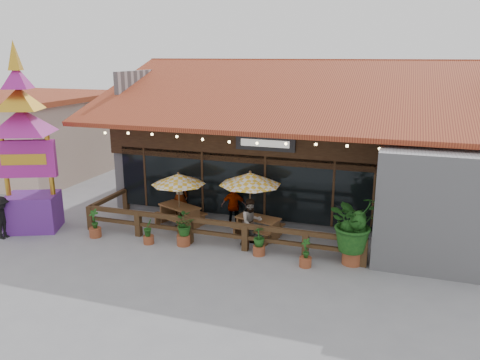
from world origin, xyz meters
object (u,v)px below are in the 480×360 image
(umbrella_left, at_px, (178,179))
(thai_sign_tower, at_px, (23,126))
(picnic_table_left, at_px, (180,212))
(picnic_table_right, at_px, (258,224))
(umbrella_right, at_px, (250,179))
(tropical_plant, at_px, (354,224))
(pedestrian, at_px, (2,218))

(umbrella_left, xyz_separation_m, thai_sign_tower, (-5.01, -1.91, 1.97))
(umbrella_left, height_order, picnic_table_left, umbrella_left)
(thai_sign_tower, bearing_deg, umbrella_left, 20.90)
(umbrella_left, bearing_deg, picnic_table_right, 0.19)
(umbrella_right, height_order, picnic_table_left, umbrella_right)
(umbrella_left, relative_size, picnic_table_right, 1.48)
(umbrella_left, bearing_deg, umbrella_right, 3.83)
(thai_sign_tower, bearing_deg, umbrella_right, 15.20)
(picnic_table_left, xyz_separation_m, thai_sign_tower, (-4.91, -2.12, 3.32))
(picnic_table_left, height_order, picnic_table_right, picnic_table_left)
(picnic_table_right, relative_size, thai_sign_tower, 0.25)
(tropical_plant, distance_m, pedestrian, 11.99)
(tropical_plant, bearing_deg, thai_sign_tower, -176.38)
(umbrella_right, bearing_deg, umbrella_left, -176.17)
(thai_sign_tower, height_order, pedestrian, thai_sign_tower)
(umbrella_right, xyz_separation_m, picnic_table_right, (0.36, -0.17, -1.56))
(umbrella_right, xyz_separation_m, picnic_table_left, (-2.79, 0.03, -1.54))
(tropical_plant, bearing_deg, pedestrian, -171.52)
(picnic_table_left, distance_m, thai_sign_tower, 6.30)
(umbrella_right, bearing_deg, thai_sign_tower, -164.80)
(picnic_table_left, distance_m, pedestrian, 6.19)
(umbrella_right, relative_size, picnic_table_left, 1.40)
(umbrella_right, distance_m, tropical_plant, 4.06)
(picnic_table_left, distance_m, picnic_table_right, 3.15)
(umbrella_left, xyz_separation_m, picnic_table_left, (-0.10, 0.21, -1.34))
(tropical_plant, bearing_deg, umbrella_right, 159.93)
(picnic_table_left, relative_size, thai_sign_tower, 0.28)
(umbrella_right, xyz_separation_m, tropical_plant, (3.75, -1.37, -0.74))
(picnic_table_right, bearing_deg, umbrella_right, 154.75)
(umbrella_right, bearing_deg, tropical_plant, -20.07)
(picnic_table_right, bearing_deg, umbrella_left, -179.81)
(thai_sign_tower, xyz_separation_m, pedestrian, (-0.40, -1.04, -3.08))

